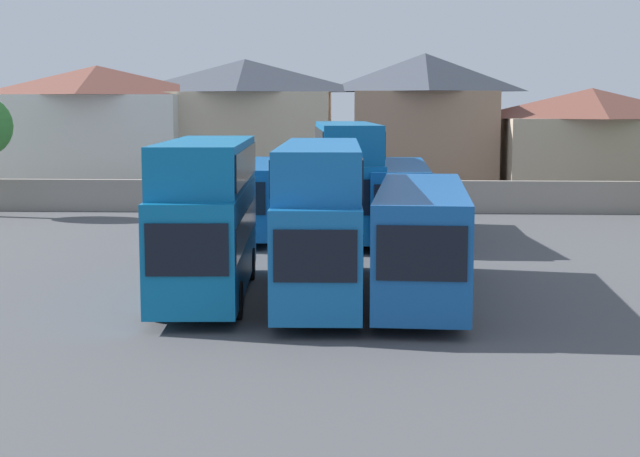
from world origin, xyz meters
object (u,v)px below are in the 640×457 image
bus_3 (422,235)px  house_terrace_far_right (590,144)px  bus_6 (399,195)px  house_terrace_centre (246,128)px  house_terrace_right (424,125)px  bus_1 (207,210)px  bus_2 (320,211)px  bus_5 (347,173)px  house_terrace_left (98,132)px  bus_4 (248,194)px

bus_3 → house_terrace_far_right: 33.30m
bus_3 → bus_6: 14.06m
house_terrace_centre → house_terrace_right: (11.47, 0.16, 0.19)m
house_terrace_far_right → bus_1: bearing=-121.3°
bus_3 → bus_1: bearing=-86.1°
bus_1 → house_terrace_right: (8.69, 32.65, 1.95)m
bus_2 → house_terrace_far_right: size_ratio=1.05×
bus_5 → bus_3: bearing=5.7°
bus_6 → house_terrace_far_right: house_terrace_far_right is taller
bus_5 → house_terrace_far_right: (14.78, 16.75, 0.67)m
bus_3 → house_terrace_right: size_ratio=1.26×
bus_2 → bus_5: size_ratio=1.02×
bus_1 → house_terrace_left: 33.43m
house_terrace_centre → bus_4: bearing=-82.7°
bus_4 → bus_6: same height
bus_1 → bus_3: bearing=87.3°
bus_5 → house_terrace_centre: 19.53m
house_terrace_left → house_terrace_right: (20.69, 1.49, 0.41)m
bus_1 → bus_6: 15.56m
bus_4 → house_terrace_right: house_terrace_right is taller
bus_2 → bus_4: bearing=-165.9°
bus_4 → bus_5: (4.57, -0.39, 0.99)m
bus_2 → house_terrace_far_right: 34.52m
house_terrace_right → house_terrace_far_right: bearing=-9.1°
bus_2 → bus_6: 14.34m
bus_1 → house_terrace_right: bearing=161.8°
bus_1 → bus_4: (-0.49, 14.67, -0.85)m
bus_6 → house_terrace_right: size_ratio=1.23×
bus_3 → house_terrace_centre: house_terrace_centre is taller
bus_4 → house_terrace_far_right: bearing=127.8°
bus_1 → house_terrace_centre: size_ratio=0.91×
bus_1 → bus_2: (3.53, 0.11, -0.05)m
bus_4 → bus_6: (6.95, -0.54, 0.00)m
bus_2 → bus_6: bus_2 is taller
bus_4 → bus_1: bearing=-0.5°
bus_5 → house_terrace_centre: size_ratio=0.99×
bus_5 → house_terrace_far_right: house_terrace_far_right is taller
bus_2 → bus_6: size_ratio=1.01×
bus_4 → bus_5: 4.69m
bus_6 → house_terrace_centre: house_terrace_centre is taller
bus_2 → house_terrace_left: size_ratio=1.01×
bus_4 → house_terrace_left: (-11.51, 16.49, 2.39)m
house_terrace_left → house_terrace_right: bearing=4.1°
house_terrace_centre → house_terrace_far_right: (21.64, -1.46, -0.95)m
bus_6 → bus_1: bearing=-23.6°
house_terrace_centre → house_terrace_far_right: bearing=-3.9°
bus_6 → house_terrace_right: (2.23, 18.52, 2.80)m
bus_5 → bus_6: bearing=81.7°
bus_3 → bus_6: bus_3 is taller
bus_5 → house_terrace_left: bearing=-141.1°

